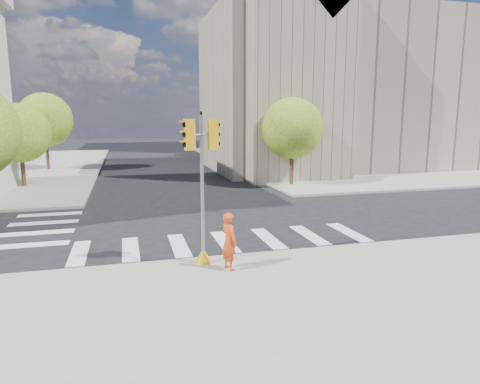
% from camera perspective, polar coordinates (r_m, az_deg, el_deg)
% --- Properties ---
extents(ground, '(160.00, 160.00, 0.00)m').
position_cam_1_polar(ground, '(18.82, -3.12, -4.94)').
color(ground, black).
rests_on(ground, ground).
extents(sidewalk_near, '(30.00, 14.00, 0.15)m').
position_cam_1_polar(sidewalk_near, '(9.11, 12.61, -21.92)').
color(sidewalk_near, gray).
rests_on(sidewalk_near, ground).
extents(sidewalk_far_right, '(28.00, 40.00, 0.15)m').
position_cam_1_polar(sidewalk_far_right, '(50.04, 13.35, 4.30)').
color(sidewalk_far_right, gray).
rests_on(sidewalk_far_right, ground).
extents(civic_building, '(26.00, 16.00, 19.39)m').
position_cam_1_polar(civic_building, '(41.74, 12.87, 13.11)').
color(civic_building, gray).
rests_on(civic_building, ground).
extents(office_tower, '(20.00, 18.00, 30.00)m').
position_cam_1_polar(office_tower, '(65.88, 8.56, 18.80)').
color(office_tower, '#9EA0A3').
rests_on(office_tower, ground).
extents(tree_lw_mid, '(4.00, 4.00, 5.77)m').
position_cam_1_polar(tree_lw_mid, '(32.52, -27.30, 7.01)').
color(tree_lw_mid, '#382616').
rests_on(tree_lw_mid, ground).
extents(tree_lw_far, '(4.80, 4.80, 6.95)m').
position_cam_1_polar(tree_lw_far, '(42.33, -24.58, 8.72)').
color(tree_lw_far, '#382616').
rests_on(tree_lw_far, ground).
extents(tree_re_near, '(4.20, 4.20, 6.16)m').
position_cam_1_polar(tree_re_near, '(29.99, 7.00, 8.43)').
color(tree_re_near, '#382616').
rests_on(tree_re_near, ground).
extents(tree_re_mid, '(4.60, 4.60, 6.66)m').
position_cam_1_polar(tree_re_mid, '(41.35, 0.69, 9.35)').
color(tree_re_mid, '#382616').
rests_on(tree_re_mid, ground).
extents(tree_re_far, '(4.00, 4.00, 5.88)m').
position_cam_1_polar(tree_re_far, '(53.01, -2.88, 8.97)').
color(tree_re_far, '#382616').
rests_on(tree_re_far, ground).
extents(lamp_near, '(0.35, 0.18, 8.11)m').
position_cam_1_polar(lamp_near, '(33.89, 5.25, 9.54)').
color(lamp_near, black).
rests_on(lamp_near, sidewalk_far_right).
extents(lamp_far, '(0.35, 0.18, 8.11)m').
position_cam_1_polar(lamp_far, '(47.27, -0.72, 9.71)').
color(lamp_far, black).
rests_on(lamp_far, sidewalk_far_right).
extents(traffic_signal, '(1.08, 0.56, 4.87)m').
position_cam_1_polar(traffic_signal, '(13.65, -5.03, -1.12)').
color(traffic_signal, orange).
rests_on(traffic_signal, sidewalk_near).
extents(photographer, '(0.64, 0.77, 1.81)m').
position_cam_1_polar(photographer, '(13.31, -1.47, -6.58)').
color(photographer, '#DA4114').
rests_on(photographer, sidewalk_near).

